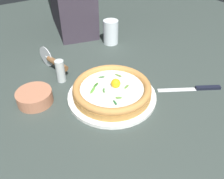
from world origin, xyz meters
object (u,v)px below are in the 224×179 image
(pizza_cutter, at_px, (54,61))
(drinking_glass, at_px, (111,34))
(pizza, at_px, (112,89))
(table_knife, at_px, (199,88))
(pepper_shaker, at_px, (60,71))
(side_bowl, at_px, (35,97))

(pizza_cutter, xyz_separation_m, drinking_glass, (0.31, 0.08, 0.01))
(pizza, height_order, table_knife, pizza)
(drinking_glass, height_order, pepper_shaker, drinking_glass)
(side_bowl, xyz_separation_m, pizza_cutter, (0.12, 0.14, 0.02))
(side_bowl, height_order, table_knife, side_bowl)
(table_knife, bearing_deg, pizza, 155.68)
(table_knife, relative_size, pepper_shaker, 2.40)
(pizza_cutter, bearing_deg, drinking_glass, 15.07)
(drinking_glass, relative_size, pepper_shaker, 1.29)
(pizza_cutter, distance_m, table_knife, 0.54)
(side_bowl, bearing_deg, table_knife, -25.37)
(drinking_glass, distance_m, pepper_shaker, 0.35)
(pizza, distance_m, side_bowl, 0.25)
(pizza, bearing_deg, table_knife, -24.32)
(table_knife, height_order, pepper_shaker, pepper_shaker)
(side_bowl, height_order, drinking_glass, drinking_glass)
(side_bowl, distance_m, table_knife, 0.55)
(pizza, height_order, drinking_glass, drinking_glass)
(pizza, height_order, side_bowl, pizza)
(table_knife, distance_m, drinking_glass, 0.47)
(drinking_glass, bearing_deg, side_bowl, -152.33)
(pizza_cutter, distance_m, drinking_glass, 0.32)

